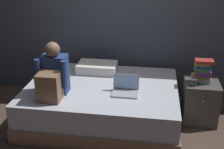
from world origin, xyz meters
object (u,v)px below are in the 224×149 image
object	(u,v)px
pillow	(97,67)
book_stack	(203,71)
laptop	(125,89)
mug	(194,82)
nightstand	(200,102)
bed	(102,103)
person_sitting	(53,76)

from	to	relation	value
pillow	book_stack	bearing A→B (deg)	-10.59
laptop	mug	distance (m)	0.87
nightstand	laptop	distance (m)	1.07
pillow	nightstand	bearing A→B (deg)	-10.64
bed	person_sitting	distance (m)	0.82
pillow	book_stack	distance (m)	1.46
nightstand	book_stack	distance (m)	0.44
book_stack	person_sitting	bearing A→B (deg)	-163.55
bed	pillow	world-z (taller)	pillow
laptop	bed	bearing A→B (deg)	152.72
bed	laptop	world-z (taller)	laptop
person_sitting	mug	xyz separation A→B (m)	(1.70, 0.41, -0.15)
person_sitting	pillow	size ratio (longest dim) A/B	1.17
mug	nightstand	bearing A→B (deg)	42.69
bed	person_sitting	world-z (taller)	person_sitting
nightstand	person_sitting	bearing A→B (deg)	-163.84
bed	nightstand	size ratio (longest dim) A/B	3.53
nightstand	pillow	bearing A→B (deg)	169.36
bed	book_stack	distance (m)	1.38
pillow	mug	bearing A→B (deg)	-16.55
laptop	book_stack	bearing A→B (deg)	20.21
nightstand	laptop	size ratio (longest dim) A/B	1.77
person_sitting	laptop	distance (m)	0.90
pillow	mug	size ratio (longest dim) A/B	6.22
nightstand	person_sitting	world-z (taller)	person_sitting
book_stack	pillow	bearing A→B (deg)	169.41
pillow	mug	xyz separation A→B (m)	(1.32, -0.39, 0.03)
bed	pillow	size ratio (longest dim) A/B	3.57
person_sitting	book_stack	size ratio (longest dim) A/B	2.13
nightstand	mug	xyz separation A→B (m)	(-0.13, -0.12, 0.33)
mug	bed	bearing A→B (deg)	-177.18
bed	laptop	bearing A→B (deg)	-27.28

